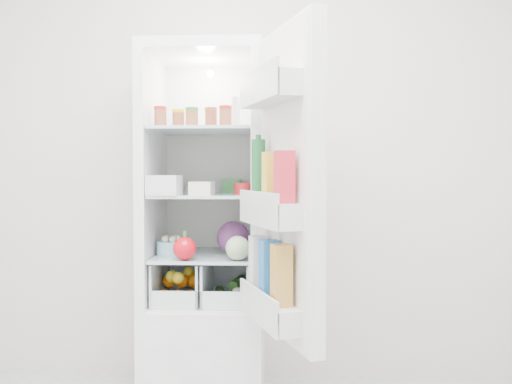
{
  "coord_description": "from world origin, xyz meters",
  "views": [
    {
      "loc": [
        0.2,
        -1.72,
        1.17
      ],
      "look_at": [
        0.07,
        0.95,
        1.08
      ],
      "focal_mm": 40.0,
      "sensor_mm": 36.0,
      "label": 1
    }
  ],
  "objects_px": {
    "refrigerator": "(207,268)",
    "red_cabbage": "(233,238)",
    "fridge_door": "(283,191)",
    "mushroom_bowl": "(172,248)"
  },
  "relations": [
    {
      "from": "refrigerator",
      "to": "red_cabbage",
      "type": "height_order",
      "value": "refrigerator"
    },
    {
      "from": "red_cabbage",
      "to": "fridge_door",
      "type": "distance_m",
      "value": 0.67
    },
    {
      "from": "red_cabbage",
      "to": "fridge_door",
      "type": "xyz_separation_m",
      "value": [
        0.26,
        -0.56,
        0.26
      ]
    },
    {
      "from": "red_cabbage",
      "to": "mushroom_bowl",
      "type": "height_order",
      "value": "red_cabbage"
    },
    {
      "from": "mushroom_bowl",
      "to": "fridge_door",
      "type": "xyz_separation_m",
      "value": [
        0.57,
        -0.51,
        0.31
      ]
    },
    {
      "from": "refrigerator",
      "to": "mushroom_bowl",
      "type": "distance_m",
      "value": 0.23
    },
    {
      "from": "red_cabbage",
      "to": "fridge_door",
      "type": "bearing_deg",
      "value": -65.44
    },
    {
      "from": "refrigerator",
      "to": "red_cabbage",
      "type": "bearing_deg",
      "value": -22.07
    },
    {
      "from": "mushroom_bowl",
      "to": "fridge_door",
      "type": "height_order",
      "value": "fridge_door"
    },
    {
      "from": "fridge_door",
      "to": "red_cabbage",
      "type": "bearing_deg",
      "value": 4.96
    }
  ]
}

